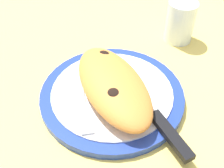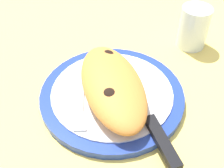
% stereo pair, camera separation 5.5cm
% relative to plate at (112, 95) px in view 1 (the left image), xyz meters
% --- Properties ---
extents(ground_plane, '(1.50, 1.50, 0.03)m').
position_rel_plate_xyz_m(ground_plane, '(0.00, 0.00, -0.02)').
color(ground_plane, '#EACC60').
extents(plate, '(0.28, 0.28, 0.02)m').
position_rel_plate_xyz_m(plate, '(0.00, 0.00, 0.00)').
color(plate, '#233D99').
rests_on(plate, ground_plane).
extents(calzone, '(0.25, 0.15, 0.05)m').
position_rel_plate_xyz_m(calzone, '(0.01, 0.00, 0.04)').
color(calzone, orange).
rests_on(calzone, plate).
extents(fork, '(0.16, 0.02, 0.00)m').
position_rel_plate_xyz_m(fork, '(0.03, -0.06, 0.01)').
color(fork, silver).
rests_on(fork, plate).
extents(knife, '(0.25, 0.08, 0.01)m').
position_rel_plate_xyz_m(knife, '(0.10, 0.06, 0.01)').
color(knife, silver).
rests_on(knife, plate).
extents(water_glass, '(0.07, 0.07, 0.10)m').
position_rel_plate_xyz_m(water_glass, '(-0.16, 0.21, 0.03)').
color(water_glass, silver).
rests_on(water_glass, ground_plane).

